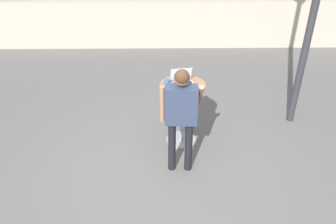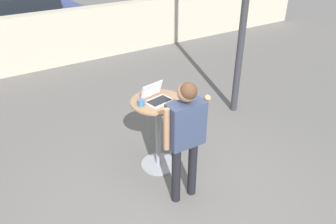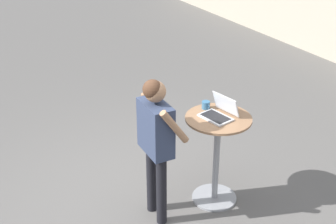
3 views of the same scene
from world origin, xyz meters
The scene contains 7 objects.
ground_plane centered at (0.00, 0.00, 0.00)m, with size 50.00×50.00×0.00m, color #5B5956.
pavement_kerb centered at (0.00, 5.58, 0.65)m, with size 17.02×0.35×1.29m.
cafe_table centered at (0.26, 0.83, 0.66)m, with size 0.71×0.71×1.05m.
laptop centered at (0.25, 0.84, 1.10)m, with size 0.38×0.35×0.23m.
coffee_mug centered at (0.02, 0.83, 1.10)m, with size 0.12×0.09×0.09m.
standing_person centered at (0.20, 0.11, 1.02)m, with size 0.58×0.35×1.61m.
parked_car_near_street centered at (-0.48, 7.43, 0.85)m, with size 4.25×2.03×1.66m.
Camera 1 is at (-0.04, -3.69, 3.23)m, focal length 35.00 mm.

